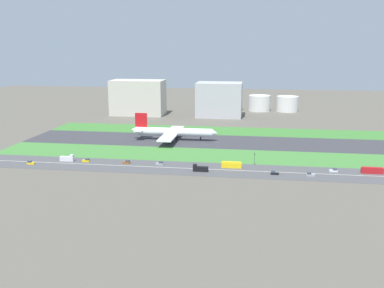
# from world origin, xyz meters

# --- Properties ---
(ground_plane) EXTENTS (800.00, 800.00, 0.00)m
(ground_plane) POSITION_xyz_m (0.00, 0.00, 0.00)
(ground_plane) COLOR #5B564C
(runway) EXTENTS (280.00, 46.00, 0.10)m
(runway) POSITION_xyz_m (0.00, 0.00, 0.05)
(runway) COLOR #38383D
(runway) RESTS_ON ground_plane
(grass_median_north) EXTENTS (280.00, 36.00, 0.10)m
(grass_median_north) POSITION_xyz_m (0.00, 41.00, 0.05)
(grass_median_north) COLOR #3D7A33
(grass_median_north) RESTS_ON ground_plane
(grass_median_south) EXTENTS (280.00, 36.00, 0.10)m
(grass_median_south) POSITION_xyz_m (0.00, -41.00, 0.05)
(grass_median_south) COLOR #427F38
(grass_median_south) RESTS_ON ground_plane
(highway) EXTENTS (280.00, 28.00, 0.10)m
(highway) POSITION_xyz_m (0.00, -73.00, 0.05)
(highway) COLOR #4C4C4F
(highway) RESTS_ON ground_plane
(highway_centerline) EXTENTS (266.00, 0.50, 0.01)m
(highway_centerline) POSITION_xyz_m (0.00, -73.00, 0.11)
(highway_centerline) COLOR silver
(highway_centerline) RESTS_ON highway
(airliner) EXTENTS (65.00, 56.00, 19.70)m
(airliner) POSITION_xyz_m (-32.83, 0.00, 6.23)
(airliner) COLOR white
(airliner) RESTS_ON runway
(car_0) EXTENTS (4.40, 1.80, 2.00)m
(car_0) POSITION_xyz_m (71.78, -68.00, 0.92)
(car_0) COLOR silver
(car_0) RESTS_ON highway
(car_4) EXTENTS (4.40, 1.80, 2.00)m
(car_4) POSITION_xyz_m (57.90, -78.00, 0.92)
(car_4) COLOR #99999E
(car_4) RESTS_ON highway
(truck_0) EXTENTS (8.40, 2.50, 4.00)m
(truck_0) POSITION_xyz_m (-84.15, -68.00, 1.67)
(truck_0) COLOR silver
(truck_0) RESTS_ON highway
(car_6) EXTENTS (4.40, 1.80, 2.00)m
(car_6) POSITION_xyz_m (-46.97, -68.00, 0.92)
(car_6) COLOR brown
(car_6) RESTS_ON highway
(bus_0) EXTENTS (11.60, 2.50, 3.50)m
(bus_0) POSITION_xyz_m (92.03, -68.00, 1.82)
(bus_0) COLOR #B2191E
(bus_0) RESTS_ON highway
(car_5) EXTENTS (4.40, 1.80, 2.00)m
(car_5) POSITION_xyz_m (39.00, -78.00, 0.92)
(car_5) COLOR black
(car_5) RESTS_ON highway
(bus_1) EXTENTS (11.60, 2.50, 3.50)m
(bus_1) POSITION_xyz_m (15.22, -68.00, 1.82)
(bus_1) COLOR yellow
(bus_1) RESTS_ON highway
(car_1) EXTENTS (4.40, 1.80, 2.00)m
(car_1) POSITION_xyz_m (-26.77, -68.00, 0.92)
(car_1) COLOR #99999E
(car_1) RESTS_ON highway
(truck_1) EXTENTS (8.40, 2.50, 4.00)m
(truck_1) POSITION_xyz_m (-1.67, -78.00, 1.67)
(truck_1) COLOR black
(truck_1) RESTS_ON highway
(car_2) EXTENTS (4.40, 1.80, 2.00)m
(car_2) POSITION_xyz_m (-102.63, -78.00, 0.92)
(car_2) COLOR yellow
(car_2) RESTS_ON highway
(car_3) EXTENTS (4.40, 1.80, 2.00)m
(car_3) POSITION_xyz_m (-72.11, -68.00, 0.92)
(car_3) COLOR yellow
(car_3) RESTS_ON highway
(traffic_light) EXTENTS (0.36, 0.50, 7.20)m
(traffic_light) POSITION_xyz_m (28.09, -60.01, 4.29)
(traffic_light) COLOR #4C4C51
(traffic_light) RESTS_ON highway
(terminal_building) EXTENTS (52.65, 27.63, 34.81)m
(terminal_building) POSITION_xyz_m (-90.00, 114.00, 17.41)
(terminal_building) COLOR beige
(terminal_building) RESTS_ON ground_plane
(hangar_building) EXTENTS (43.91, 28.91, 33.44)m
(hangar_building) POSITION_xyz_m (-8.14, 114.00, 16.72)
(hangar_building) COLOR #B2B2B7
(hangar_building) RESTS_ON ground_plane
(fuel_tank_west) EXTENTS (20.00, 20.00, 15.36)m
(fuel_tank_west) POSITION_xyz_m (2.37, 159.00, 7.68)
(fuel_tank_west) COLOR silver
(fuel_tank_west) RESTS_ON ground_plane
(fuel_tank_centre) EXTENTS (22.75, 22.75, 16.64)m
(fuel_tank_centre) POSITION_xyz_m (31.22, 159.00, 8.32)
(fuel_tank_centre) COLOR silver
(fuel_tank_centre) RESTS_ON ground_plane
(fuel_tank_east) EXTENTS (22.52, 22.52, 16.20)m
(fuel_tank_east) POSITION_xyz_m (60.46, 159.00, 8.10)
(fuel_tank_east) COLOR silver
(fuel_tank_east) RESTS_ON ground_plane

